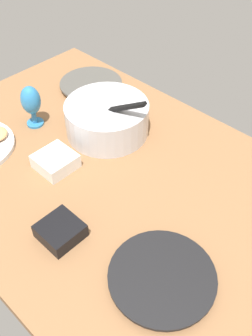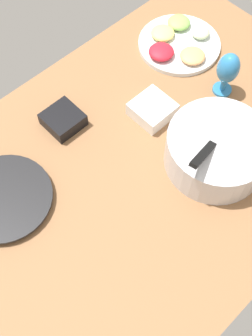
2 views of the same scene
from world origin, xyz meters
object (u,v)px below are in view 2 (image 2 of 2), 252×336
fruit_platter (178,42)px  square_bowl_white (152,109)px  dinner_plate_right (4,198)px  mixing_bowl (217,149)px  square_bowl_black (63,119)px  hurricane_glass_blue (228,70)px

fruit_platter → square_bowl_white: (29.90, 15.78, 1.05)cm
square_bowl_white → dinner_plate_right: bearing=-8.2°
mixing_bowl → square_bowl_black: mixing_bowl is taller
square_bowl_white → fruit_platter: bearing=-152.2°
hurricane_glass_blue → square_bowl_black: size_ratio=1.46×
fruit_platter → square_bowl_black: fruit_platter is taller
mixing_bowl → fruit_platter: mixing_bowl is taller
fruit_platter → hurricane_glass_blue: 27.30cm
mixing_bowl → dinner_plate_right: bearing=-31.3°
square_bowl_black → mixing_bowl: bearing=120.0°
dinner_plate_right → square_bowl_white: size_ratio=2.32×
hurricane_glass_blue → square_bowl_white: hurricane_glass_blue is taller
square_bowl_black → square_bowl_white: bearing=144.0°
fruit_platter → square_bowl_black: (54.37, -1.97, 0.81)cm
square_bowl_black → dinner_plate_right: bearing=17.3°
fruit_platter → square_bowl_white: bearing=27.8°
mixing_bowl → fruit_platter: (-28.73, -42.34, -4.88)cm
hurricane_glass_blue → square_bowl_black: (49.92, -27.47, -7.86)cm
square_bowl_black → fruit_platter: bearing=177.9°
square_bowl_black → square_bowl_white: square_bowl_white is taller
dinner_plate_right → fruit_platter: (-85.60, -7.76, 0.57)cm
dinner_plate_right → hurricane_glass_blue: 83.58cm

